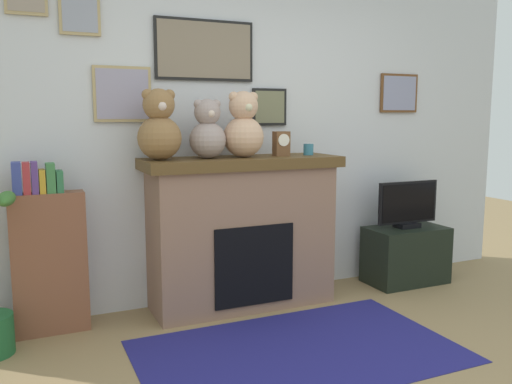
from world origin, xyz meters
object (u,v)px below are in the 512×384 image
Objects in this scene: television at (408,205)px; mantel_clock at (281,144)px; fireplace at (242,231)px; teddy_bear_cream at (244,128)px; tv_stand at (406,255)px; candle_jar at (308,149)px; teddy_bear_brown at (159,128)px; teddy_bear_grey at (208,132)px; bookshelf at (49,256)px.

mantel_clock reaches higher than television.
teddy_bear_cream reaches higher than fireplace.
tv_stand is 3.68× the size of mantel_clock.
tv_stand is 1.15× the size of television.
mantel_clock is (-0.24, -0.00, 0.05)m from candle_jar.
teddy_bear_brown is at bearing -178.31° from fireplace.
tv_stand is 0.44m from television.
teddy_bear_cream is at bearing 178.36° from tv_stand.
teddy_bear_brown is 1.15× the size of teddy_bear_grey.
tv_stand is (1.52, -0.06, -0.33)m from fireplace.
tv_stand is 1.42× the size of teddy_bear_cream.
tv_stand is at bearing -1.98° from bookshelf.
mantel_clock is at bearing 177.96° from tv_stand.
mantel_clock is at bearing -0.11° from teddy_bear_cream.
fireplace is at bearing 178.19° from candle_jar.
tv_stand is (2.90, -0.10, -0.28)m from bookshelf.
tv_stand is at bearing -1.39° from teddy_bear_grey.
mantel_clock is 0.60m from teddy_bear_grey.
teddy_bear_cream is (0.28, -0.00, 0.03)m from teddy_bear_grey.
teddy_bear_cream is (0.63, 0.00, -0.00)m from teddy_bear_brown.
teddy_bear_cream reaches higher than tv_stand.
fireplace is 1.00m from teddy_bear_brown.
tv_stand is 1.62× the size of teddy_bear_grey.
candle_jar is at bearing 0.30° from mantel_clock.
teddy_bear_brown is at bearing 179.96° from mantel_clock.
teddy_bear_brown is (-0.94, 0.00, 0.13)m from mantel_clock.
teddy_bear_cream is at bearing -2.34° from bookshelf.
teddy_bear_brown reaches higher than teddy_bear_cream.
tv_stand is 2.42m from teddy_bear_brown.
candle_jar is 0.84m from teddy_bear_grey.
bookshelf is 13.14× the size of candle_jar.
bookshelf is 1.37m from teddy_bear_grey.
candle_jar is at bearing -1.81° from fireplace.
fireplace is 3.07× the size of teddy_bear_cream.
mantel_clock is at bearing -3.38° from fireplace.
teddy_bear_brown is at bearing 178.80° from television.
bookshelf is 1.62m from teddy_bear_cream.
teddy_bear_brown is (0.75, -0.06, 0.84)m from bookshelf.
teddy_bear_cream is (-1.52, 0.04, 0.68)m from television.
television is 2.25m from teddy_bear_brown.
television is 1.66m from teddy_bear_cream.
teddy_bear_brown is 0.63m from teddy_bear_cream.
candle_jar is (-0.96, 0.05, 0.50)m from television.
television is 1.40× the size of teddy_bear_grey.
television is at bearing -2.00° from bookshelf.
tv_stand is 1.56m from mantel_clock.
mantel_clock is 0.34m from teddy_bear_cream.
fireplace is 2.49× the size of television.
fireplace is 0.73m from mantel_clock.
teddy_bear_grey is at bearing -176.15° from fireplace.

